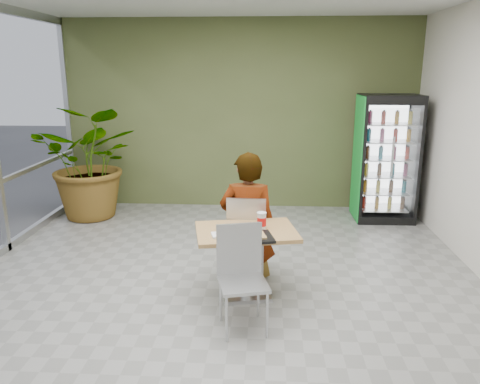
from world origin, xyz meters
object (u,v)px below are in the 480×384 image
beverage_fridge (386,159)px  potted_plant (93,162)px  cafeteria_tray (249,238)px  seated_woman (248,228)px  chair_far (247,231)px  soda_cup (262,221)px  dining_table (246,249)px  chair_near (241,268)px

beverage_fridge → potted_plant: size_ratio=1.09×
cafeteria_tray → potted_plant: (-2.65, 2.92, 0.16)m
seated_woman → cafeteria_tray: (0.04, -0.77, 0.17)m
chair_far → beverage_fridge: beverage_fridge is taller
beverage_fridge → chair_far: bearing=-132.7°
seated_woman → potted_plant: (-2.60, 2.14, 0.32)m
chair_far → potted_plant: bearing=-37.1°
soda_cup → chair_far: bearing=113.5°
chair_far → beverage_fridge: (2.10, 2.35, 0.42)m
soda_cup → beverage_fridge: 3.36m
potted_plant → beverage_fridge: bearing=1.9°
chair_far → soda_cup: size_ratio=5.65×
dining_table → chair_far: size_ratio=1.16×
chair_near → cafeteria_tray: (0.06, 0.31, 0.19)m
cafeteria_tray → seated_woman: bearing=93.3°
seated_woman → potted_plant: size_ratio=0.97×
soda_cup → potted_plant: (-2.77, 2.59, 0.08)m
chair_far → dining_table: bearing=94.6°
soda_cup → potted_plant: bearing=136.9°
cafeteria_tray → chair_near: bearing=-100.8°
cafeteria_tray → soda_cup: bearing=69.4°
chair_near → beverage_fridge: (2.11, 3.38, 0.43)m
cafeteria_tray → potted_plant: potted_plant is taller
chair_near → cafeteria_tray: chair_near is taller
cafeteria_tray → dining_table: bearing=98.1°
cafeteria_tray → chair_far: bearing=94.0°
soda_cup → beverage_fridge: (1.93, 2.75, 0.16)m
chair_near → soda_cup: 0.71m
chair_far → chair_near: chair_far is taller
chair_near → seated_woman: (0.01, 1.08, 0.02)m
soda_cup → potted_plant: potted_plant is taller
seated_woman → potted_plant: bearing=-36.4°
dining_table → chair_far: (-0.01, 0.45, 0.04)m
chair_near → beverage_fridge: 4.01m
seated_woman → potted_plant: 3.39m
chair_far → cafeteria_tray: (0.05, -0.72, 0.18)m
dining_table → potted_plant: potted_plant is taller
dining_table → chair_far: bearing=91.5°
cafeteria_tray → potted_plant: size_ratio=0.26×
potted_plant → soda_cup: bearing=-43.1°
chair_far → cafeteria_tray: bearing=97.1°
chair_near → potted_plant: 4.15m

